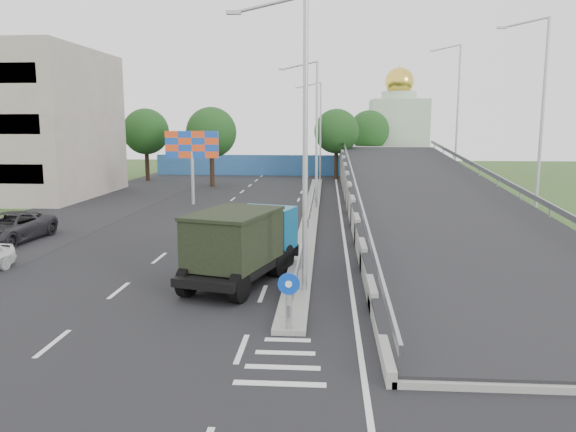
# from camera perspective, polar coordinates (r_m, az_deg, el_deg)

# --- Properties ---
(ground) EXTENTS (160.00, 160.00, 0.00)m
(ground) POSITION_cam_1_polar(r_m,az_deg,el_deg) (14.66, -0.52, -15.08)
(ground) COLOR #2D4C1E
(ground) RESTS_ON ground
(road_surface) EXTENTS (26.00, 90.00, 0.04)m
(road_surface) POSITION_cam_1_polar(r_m,az_deg,el_deg) (34.09, -2.89, -0.86)
(road_surface) COLOR black
(road_surface) RESTS_ON ground
(parking_strip) EXTENTS (8.00, 90.00, 0.05)m
(parking_strip) POSITION_cam_1_polar(r_m,az_deg,el_deg) (37.90, -22.80, -0.55)
(parking_strip) COLOR black
(parking_strip) RESTS_ON ground
(median) EXTENTS (1.00, 44.00, 0.20)m
(median) POSITION_cam_1_polar(r_m,az_deg,el_deg) (37.79, 2.35, 0.32)
(median) COLOR gray
(median) RESTS_ON ground
(overpass_ramp) EXTENTS (10.00, 50.00, 3.50)m
(overpass_ramp) POSITION_cam_1_polar(r_m,az_deg,el_deg) (38.09, 13.73, 2.63)
(overpass_ramp) COLOR gray
(overpass_ramp) RESTS_ON ground
(median_guardrail) EXTENTS (0.09, 44.00, 0.71)m
(median_guardrail) POSITION_cam_1_polar(r_m,az_deg,el_deg) (37.69, 2.36, 1.29)
(median_guardrail) COLOR gray
(median_guardrail) RESTS_ON median
(sign_bollard) EXTENTS (0.64, 0.23, 1.67)m
(sign_bollard) POSITION_cam_1_polar(r_m,az_deg,el_deg) (16.31, 0.08, -8.60)
(sign_bollard) COLOR black
(sign_bollard) RESTS_ON median
(lamp_post_near) EXTENTS (2.74, 0.18, 10.08)m
(lamp_post_near) POSITION_cam_1_polar(r_m,az_deg,el_deg) (19.32, 1.20, 8.62)
(lamp_post_near) COLOR #B2B5B7
(lamp_post_near) RESTS_ON median
(lamp_post_mid) EXTENTS (2.74, 0.18, 10.08)m
(lamp_post_mid) POSITION_cam_1_polar(r_m,az_deg,el_deg) (39.31, 2.66, 9.02)
(lamp_post_mid) COLOR #B2B5B7
(lamp_post_mid) RESTS_ON median
(lamp_post_far) EXTENTS (2.74, 0.18, 10.08)m
(lamp_post_far) POSITION_cam_1_polar(r_m,az_deg,el_deg) (59.30, 3.14, 9.15)
(lamp_post_far) COLOR #B2B5B7
(lamp_post_far) RESTS_ON median
(blue_wall) EXTENTS (30.00, 0.50, 2.40)m
(blue_wall) POSITION_cam_1_polar(r_m,az_deg,el_deg) (65.67, -0.42, 5.17)
(blue_wall) COLOR #285693
(blue_wall) RESTS_ON ground
(church) EXTENTS (7.00, 7.00, 13.80)m
(church) POSITION_cam_1_polar(r_m,az_deg,el_deg) (73.84, 11.10, 8.66)
(church) COLOR #B2CCAD
(church) RESTS_ON ground
(billboard) EXTENTS (4.00, 0.24, 5.50)m
(billboard) POSITION_cam_1_polar(r_m,az_deg,el_deg) (42.54, -9.74, 6.74)
(billboard) COLOR #B2B5B7
(billboard) RESTS_ON ground
(tree_left_mid) EXTENTS (4.80, 4.80, 7.60)m
(tree_left_mid) POSITION_cam_1_polar(r_m,az_deg,el_deg) (54.44, -7.79, 8.39)
(tree_left_mid) COLOR black
(tree_left_mid) RESTS_ON ground
(tree_median_far) EXTENTS (4.80, 4.80, 7.60)m
(tree_median_far) POSITION_cam_1_polar(r_m,az_deg,el_deg) (61.31, 4.95, 8.55)
(tree_median_far) COLOR black
(tree_median_far) RESTS_ON ground
(tree_left_far) EXTENTS (4.80, 4.80, 7.60)m
(tree_left_far) POSITION_cam_1_polar(r_m,az_deg,el_deg) (61.34, -14.24, 8.30)
(tree_left_far) COLOR black
(tree_left_far) RESTS_ON ground
(tree_ramp_far) EXTENTS (4.80, 4.80, 7.60)m
(tree_ramp_far) POSITION_cam_1_polar(r_m,az_deg,el_deg) (68.48, 8.24, 8.58)
(tree_ramp_far) COLOR black
(tree_ramp_far) RESTS_ON ground
(dump_truck) EXTENTS (4.08, 6.89, 2.86)m
(dump_truck) POSITION_cam_1_polar(r_m,az_deg,el_deg) (21.70, -4.58, -2.56)
(dump_truck) COLOR black
(dump_truck) RESTS_ON ground
(parked_car_c) EXTENTS (2.95, 5.68, 1.53)m
(parked_car_c) POSITION_cam_1_polar(r_m,az_deg,el_deg) (32.18, -26.47, -1.08)
(parked_car_c) COLOR #2B2A2E
(parked_car_c) RESTS_ON ground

